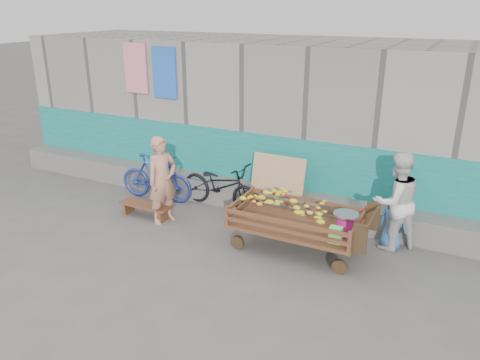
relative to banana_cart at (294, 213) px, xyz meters
The scene contains 9 objects.
ground 1.65m from the banana_cart, 131.52° to the right, with size 80.00×80.00×0.00m, color #565450.
building_wall 3.19m from the banana_cart, 109.14° to the left, with size 12.00×3.50×3.00m.
banana_cart is the anchor object (origin of this frame).
bench 2.88m from the banana_cart, behind, with size 1.00×0.30×0.25m.
vendor_man 2.43m from the banana_cart, behind, with size 0.57×0.38×1.57m, color tan.
woman 1.60m from the banana_cart, 29.62° to the left, with size 0.77×0.60×1.59m, color white.
child 1.59m from the banana_cart, 29.20° to the left, with size 0.44×0.29×0.90m, color #3A6CB8.
bicycle_dark 2.01m from the banana_cart, 153.04° to the left, with size 0.61×1.75×0.92m, color black.
bicycle_blue 3.22m from the banana_cart, 167.24° to the left, with size 0.44×1.55×0.93m, color navy.
Camera 1 is at (3.22, -5.12, 3.66)m, focal length 35.00 mm.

